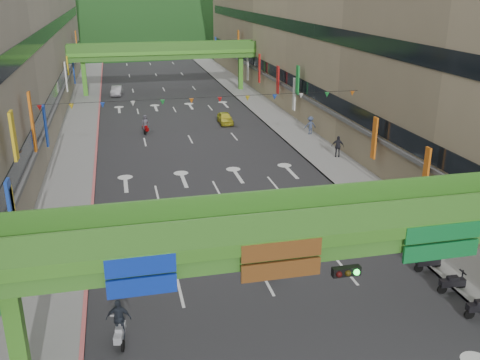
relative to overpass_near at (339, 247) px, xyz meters
name	(u,v)px	position (x,y,z in m)	size (l,w,h in m)	color
road_slab	(178,117)	(-0.93, 44.62, -5.20)	(18.00, 140.00, 0.02)	#28282B
sidewalk_left	(81,121)	(-11.93, 44.62, -5.13)	(4.00, 140.00, 0.15)	gray
sidewalk_right	(269,112)	(10.07, 44.62, -5.13)	(4.00, 140.00, 0.15)	gray
curb_left	(98,120)	(-10.03, 44.62, -5.12)	(0.20, 140.00, 0.18)	#CC5959
curb_right	(253,112)	(8.17, 44.62, -5.12)	(0.20, 140.00, 0.18)	gray
building_row_right	(334,31)	(18.00, 44.62, 4.25)	(12.80, 95.00, 19.00)	gray
overpass_near	(339,247)	(0.00, 0.00, 0.00)	(28.00, 12.27, 7.10)	#4C9E2D
overpass_far	(164,55)	(-0.93, 59.62, 0.20)	(28.00, 2.20, 7.10)	#4C9E2D
hill_left	(84,37)	(-15.93, 154.62, -5.21)	(168.00, 140.00, 112.00)	#1C4419
hill_right	(205,29)	(24.07, 174.62, -5.21)	(208.00, 176.00, 128.00)	#1C4419
bunting_string	(206,100)	(-0.93, 24.62, 0.75)	(26.00, 0.36, 0.47)	black
scooter_rider_mid	(267,254)	(-0.67, 7.41, -4.07)	(1.03, 1.58, 2.19)	black
scooter_rider_left	(119,322)	(-8.43, 3.09, -4.11)	(1.12, 1.59, 2.16)	#94939B
scooter_rider_far	(145,124)	(-5.13, 37.96, -4.22)	(0.88, 1.58, 1.96)	#700405
parked_scooter_row	(440,272)	(7.87, 4.62, -4.68)	(1.60, 7.15, 1.08)	black
car_silver	(117,91)	(-7.72, 59.57, -4.55)	(1.39, 3.98, 1.31)	silver
car_yellow	(225,118)	(3.76, 40.14, -4.59)	(1.46, 3.63, 1.24)	yellow
pedestrian_dark	(338,148)	(10.97, 25.55, -4.26)	(1.11, 0.46, 1.89)	#222229
pedestrian_blue	(310,127)	(11.27, 33.37, -4.28)	(0.86, 0.55, 1.84)	#333E59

